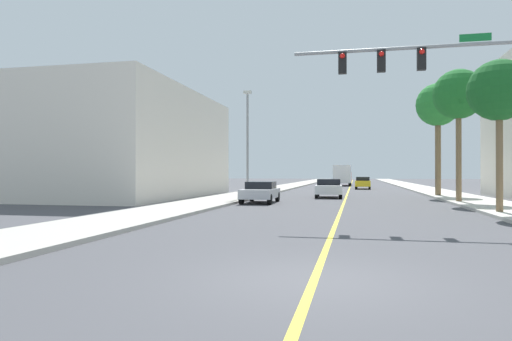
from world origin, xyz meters
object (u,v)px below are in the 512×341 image
at_px(palm_far, 438,106).
at_px(delivery_truck, 343,175).
at_px(car_white, 329,188).
at_px(palm_mid, 458,96).
at_px(car_silver, 260,192).
at_px(car_yellow, 363,183).
at_px(traffic_signal_mast, 446,83).
at_px(palm_near, 499,92).
at_px(street_lamp, 248,138).

relative_size(palm_far, delivery_truck, 1.21).
bearing_deg(car_white, palm_far, 15.25).
distance_m(palm_mid, car_silver, 13.55).
bearing_deg(car_yellow, delivery_truck, 102.80).
bearing_deg(traffic_signal_mast, palm_mid, 76.21).
height_order(traffic_signal_mast, car_white, traffic_signal_mast).
relative_size(palm_near, delivery_truck, 0.94).
bearing_deg(car_white, palm_near, -59.73).
distance_m(palm_near, car_white, 15.97).
xyz_separation_m(traffic_signal_mast, delivery_truck, (-5.14, 49.31, -3.65)).
height_order(car_silver, car_white, car_white).
bearing_deg(car_white, street_lamp, -150.83).
height_order(palm_near, palm_mid, palm_mid).
relative_size(car_yellow, delivery_truck, 0.62).
bearing_deg(palm_far, traffic_signal_mast, -98.72).
relative_size(car_silver, delivery_truck, 0.57).
bearing_deg(street_lamp, car_silver, -64.92).
xyz_separation_m(palm_near, palm_mid, (-0.10, 7.73, 1.12)).
relative_size(car_white, delivery_truck, 0.59).
bearing_deg(palm_mid, car_white, 148.26).
bearing_deg(palm_mid, car_yellow, 102.37).
height_order(street_lamp, palm_far, palm_far).
xyz_separation_m(street_lamp, palm_mid, (13.72, -1.62, 2.26)).
bearing_deg(car_silver, street_lamp, -65.74).
height_order(palm_far, car_yellow, palm_far).
xyz_separation_m(palm_mid, car_yellow, (-5.35, 24.39, -5.89)).
height_order(street_lamp, palm_mid, palm_mid).
height_order(palm_mid, car_yellow, palm_mid).
height_order(street_lamp, car_white, street_lamp).
height_order(palm_near, car_yellow, palm_near).
bearing_deg(car_yellow, palm_far, -70.65).
bearing_deg(street_lamp, palm_near, -34.09).
distance_m(street_lamp, palm_near, 16.73).
distance_m(palm_near, palm_mid, 7.81).
bearing_deg(traffic_signal_mast, delivery_truck, 95.95).
height_order(car_yellow, delivery_truck, delivery_truck).
relative_size(palm_mid, car_silver, 1.97).
xyz_separation_m(traffic_signal_mast, palm_near, (3.00, 4.07, 0.27)).
bearing_deg(delivery_truck, palm_near, -78.85).
bearing_deg(car_white, palm_mid, -34.39).
distance_m(car_silver, car_white, 8.05).
bearing_deg(palm_near, street_lamp, 145.91).
xyz_separation_m(car_yellow, car_white, (-2.84, -19.33, -0.01)).
bearing_deg(car_yellow, palm_near, -79.14).
relative_size(street_lamp, palm_near, 1.12).
relative_size(street_lamp, palm_mid, 0.94).
xyz_separation_m(palm_near, delivery_truck, (-8.13, 45.24, -3.92)).
xyz_separation_m(palm_mid, delivery_truck, (-8.03, 37.51, -5.04)).
relative_size(palm_far, car_silver, 2.12).
bearing_deg(palm_far, street_lamp, -156.14).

